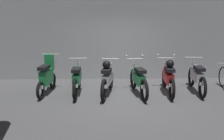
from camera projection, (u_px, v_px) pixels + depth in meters
The scene contains 8 objects.
ground_plane at pixel (124, 98), 7.02m from camera, with size 80.00×80.00×0.00m, color #4C4C4F.
back_wall at pixel (119, 40), 9.11m from camera, with size 16.00×0.30×2.94m, color gray.
motorbike_slot_0 at pixel (47, 77), 7.38m from camera, with size 0.56×1.68×1.18m.
motorbike_slot_1 at pixel (77, 78), 7.36m from camera, with size 0.56×1.95×1.03m.
motorbike_slot_2 at pixel (108, 78), 7.26m from camera, with size 0.59×1.94×1.08m.
motorbike_slot_3 at pixel (138, 79), 7.27m from camera, with size 0.59×1.95×1.15m.
motorbike_slot_4 at pixel (168, 77), 7.40m from camera, with size 0.59×1.95×1.15m.
motorbike_slot_5 at pixel (197, 77), 7.54m from camera, with size 0.56×1.95×1.03m.
Camera 1 is at (-0.56, -6.68, 2.28)m, focal length 38.47 mm.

